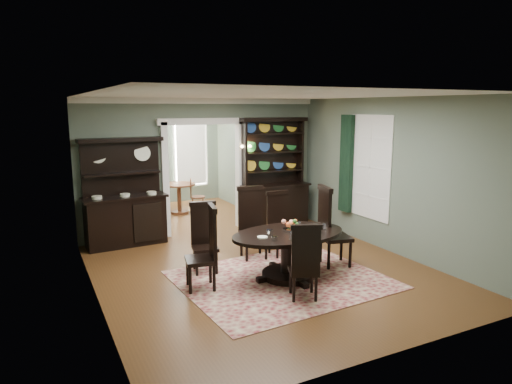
% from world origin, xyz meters
% --- Properties ---
extents(room, '(5.51, 6.01, 3.01)m').
position_xyz_m(room, '(0.00, 0.04, 1.58)').
color(room, '#5A3517').
rests_on(room, ground).
extents(parlor, '(3.51, 3.50, 3.01)m').
position_xyz_m(parlor, '(0.00, 5.53, 1.52)').
color(parlor, '#5A3517').
rests_on(parlor, ground).
extents(doorway_trim, '(2.08, 0.25, 2.57)m').
position_xyz_m(doorway_trim, '(0.00, 3.00, 1.62)').
color(doorway_trim, white).
rests_on(doorway_trim, floor).
extents(right_window, '(0.15, 1.47, 2.12)m').
position_xyz_m(right_window, '(2.69, 0.93, 1.60)').
color(right_window, white).
rests_on(right_window, wall_right).
extents(wall_sconce, '(0.27, 0.21, 0.21)m').
position_xyz_m(wall_sconce, '(0.95, 2.85, 1.89)').
color(wall_sconce, gold).
rests_on(wall_sconce, back_wall_right).
extents(rug, '(3.38, 2.92, 0.01)m').
position_xyz_m(rug, '(0.08, -0.43, 0.01)').
color(rug, maroon).
rests_on(rug, floor).
extents(dining_table, '(2.03, 1.91, 0.78)m').
position_xyz_m(dining_table, '(0.22, -0.39, 0.55)').
color(dining_table, black).
rests_on(dining_table, rug).
extents(centerpiece, '(1.29, 0.83, 0.21)m').
position_xyz_m(centerpiece, '(0.29, -0.33, 0.84)').
color(centerpiece, silver).
rests_on(centerpiece, dining_table).
extents(chair_far_left, '(0.52, 0.50, 1.21)m').
position_xyz_m(chair_far_left, '(-0.90, 0.58, 0.64)').
color(chair_far_left, black).
rests_on(chair_far_left, rug).
extents(chair_far_mid, '(0.57, 0.55, 1.35)m').
position_xyz_m(chair_far_mid, '(0.18, 0.90, 0.71)').
color(chair_far_mid, black).
rests_on(chair_far_mid, rug).
extents(chair_far_right, '(0.47, 0.45, 1.23)m').
position_xyz_m(chair_far_right, '(0.72, 0.80, 0.64)').
color(chair_far_right, black).
rests_on(chair_far_right, rug).
extents(chair_end_left, '(0.55, 0.57, 1.33)m').
position_xyz_m(chair_end_left, '(-1.13, -0.20, 0.70)').
color(chair_end_left, black).
rests_on(chair_end_left, rug).
extents(chair_end_right, '(0.62, 0.64, 1.46)m').
position_xyz_m(chair_end_right, '(1.17, -0.21, 0.76)').
color(chair_end_right, black).
rests_on(chair_end_right, rug).
extents(chair_near, '(0.56, 0.55, 1.18)m').
position_xyz_m(chair_near, '(-0.04, -1.29, 0.62)').
color(chair_near, black).
rests_on(chair_near, rug).
extents(sideboard, '(1.71, 0.69, 2.21)m').
position_xyz_m(sideboard, '(-1.82, 2.74, 0.77)').
color(sideboard, black).
rests_on(sideboard, floor).
extents(welsh_dresser, '(1.66, 0.65, 2.57)m').
position_xyz_m(welsh_dresser, '(1.65, 2.72, 0.93)').
color(welsh_dresser, black).
rests_on(welsh_dresser, floor).
extents(parlor_table, '(0.87, 0.87, 0.80)m').
position_xyz_m(parlor_table, '(0.01, 4.99, 0.53)').
color(parlor_table, brown).
rests_on(parlor_table, parlor_floor).
extents(parlor_chair_left, '(0.42, 0.41, 0.96)m').
position_xyz_m(parlor_chair_left, '(-0.68, 4.90, 0.51)').
color(parlor_chair_left, brown).
rests_on(parlor_chair_left, parlor_floor).
extents(parlor_chair_right, '(0.44, 0.43, 0.94)m').
position_xyz_m(parlor_chair_right, '(0.39, 4.78, 0.50)').
color(parlor_chair_right, brown).
rests_on(parlor_chair_right, parlor_floor).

